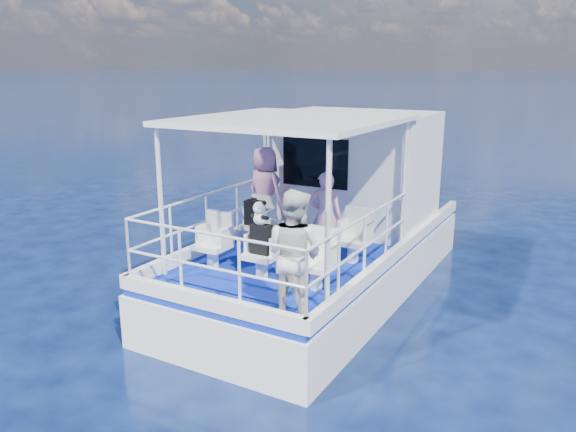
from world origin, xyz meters
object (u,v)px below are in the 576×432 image
at_px(passenger_stbd_aft, 294,254).
at_px(backpack_center, 261,239).
at_px(passenger_port_fwd, 265,191).
at_px(panda, 260,213).

xyz_separation_m(passenger_stbd_aft, backpack_center, (-1.04, 0.90, -0.21)).
xyz_separation_m(passenger_port_fwd, passenger_stbd_aft, (2.20, -2.88, -0.01)).
relative_size(backpack_center, panda, 1.21).
height_order(passenger_stbd_aft, backpack_center, passenger_stbd_aft).
height_order(passenger_port_fwd, passenger_stbd_aft, passenger_port_fwd).
distance_m(passenger_stbd_aft, panda, 1.39).
height_order(passenger_port_fwd, backpack_center, passenger_port_fwd).
distance_m(passenger_stbd_aft, backpack_center, 1.39).
bearing_deg(passenger_stbd_aft, panda, -34.00).
relative_size(passenger_port_fwd, backpack_center, 3.72).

